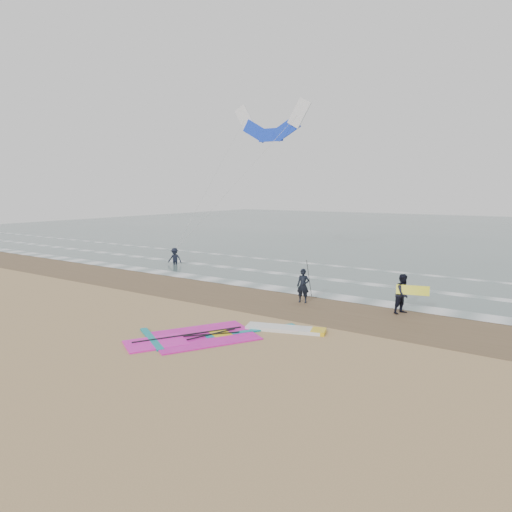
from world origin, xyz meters
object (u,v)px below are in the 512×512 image
Objects in this scene: windsurf_rig at (226,334)px; person_walking at (403,294)px; person_wading at (175,254)px; person_standing at (303,286)px; surf_kite at (271,126)px.

person_walking is at bearing 56.01° from windsurf_rig.
person_standing is at bearing -39.95° from person_wading.
surf_kite is (-7.19, 8.57, 8.61)m from person_standing.
person_standing is at bearing 89.93° from windsurf_rig.
person_wading is 0.15× the size of surf_kite.
person_walking is 16.40m from surf_kite.
windsurf_rig is at bearing -103.01° from person_standing.
person_walking is at bearing -4.08° from person_standing.
person_standing is 0.16× the size of surf_kite.
person_walking reaches higher than windsurf_rig.
windsurf_rig is 7.84m from person_walking.
windsurf_rig is 0.60× the size of surf_kite.
person_wading is at bearing 147.12° from person_standing.
person_walking reaches higher than person_wading.
surf_kite is at bearing 117.06° from person_standing.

